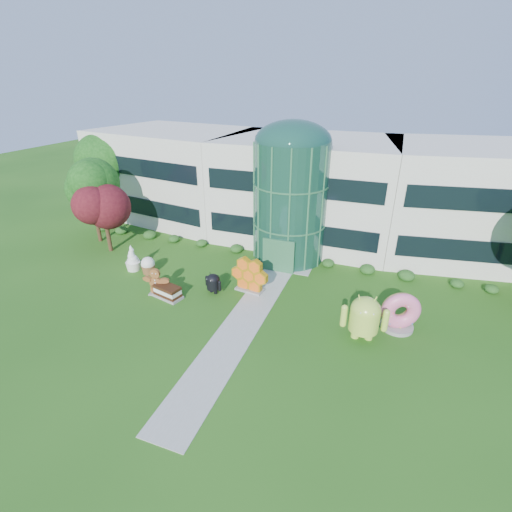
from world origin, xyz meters
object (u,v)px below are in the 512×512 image
at_px(android_green, 365,315).
at_px(donut, 400,310).
at_px(android_black, 213,282).
at_px(gingerbread, 156,281).

relative_size(android_green, donut, 1.26).
height_order(android_green, donut, android_green).
relative_size(android_black, donut, 0.69).
height_order(android_black, gingerbread, gingerbread).
distance_m(android_black, donut, 12.73).
xyz_separation_m(donut, gingerbread, (-16.48, -1.80, -0.26)).
distance_m(android_green, android_black, 10.89).
distance_m(android_green, gingerbread, 14.53).
bearing_deg(gingerbread, android_black, 14.46).
height_order(android_green, gingerbread, android_green).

